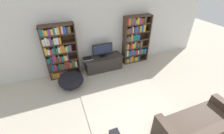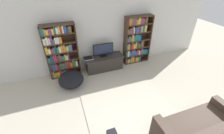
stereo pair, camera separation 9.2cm
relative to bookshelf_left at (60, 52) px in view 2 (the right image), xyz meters
name	(u,v)px [view 2 (the right image)]	position (x,y,z in m)	size (l,w,h in m)	color
wall_back	(98,33)	(1.36, 0.18, 0.38)	(8.80, 0.06, 2.60)	silver
bookshelf_left	(60,52)	(0.00, 0.00, 0.00)	(1.03, 0.30, 1.83)	#422D1E
bookshelf_right	(136,40)	(2.76, 0.00, 0.00)	(1.03, 0.30, 1.83)	#422D1E
tv_stand	(104,63)	(1.44, -0.14, -0.65)	(1.40, 0.52, 0.52)	#332D28
television	(103,50)	(1.44, -0.09, -0.13)	(0.73, 0.16, 0.49)	black
laptop	(88,58)	(0.87, -0.08, -0.38)	(0.32, 0.26, 0.03)	silver
area_rug	(127,106)	(1.47, -2.12, -0.91)	(2.31, 1.99, 0.02)	beige
couch_right_sofa	(199,131)	(2.50, -3.52, -0.63)	(1.83, 0.85, 0.80)	#423328
beanbag_ottoman	(71,79)	(0.16, -0.69, -0.68)	(0.79, 0.79, 0.47)	black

